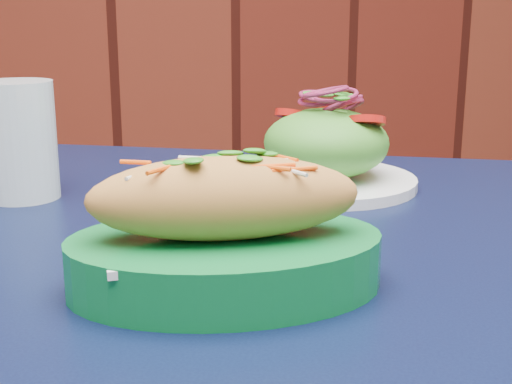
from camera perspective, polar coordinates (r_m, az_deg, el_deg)
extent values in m
cube|color=black|center=(0.64, -0.03, -5.25)|extent=(1.01, 1.01, 0.03)
cube|color=white|center=(0.52, -2.49, -4.00)|extent=(0.18, 0.12, 0.01)
ellipsoid|color=#D48B43|center=(0.51, -2.53, -0.46)|extent=(0.20, 0.07, 0.06)
cylinder|color=white|center=(0.83, 5.55, 0.84)|extent=(0.21, 0.21, 0.01)
ellipsoid|color=#4C992D|center=(0.82, 5.62, 3.92)|extent=(0.14, 0.14, 0.08)
cylinder|color=red|center=(0.80, 8.86, 6.02)|extent=(0.04, 0.04, 0.01)
cylinder|color=red|center=(0.84, 2.97, 6.56)|extent=(0.04, 0.04, 0.01)
cylinder|color=red|center=(0.86, 5.01, 6.73)|extent=(0.04, 0.04, 0.01)
torus|color=maroon|center=(0.81, 5.70, 7.00)|extent=(0.05, 0.05, 0.00)
torus|color=maroon|center=(0.81, 5.71, 7.28)|extent=(0.05, 0.05, 0.00)
torus|color=maroon|center=(0.81, 5.72, 7.56)|extent=(0.05, 0.05, 0.00)
torus|color=maroon|center=(0.81, 5.72, 7.84)|extent=(0.05, 0.05, 0.00)
torus|color=maroon|center=(0.81, 5.73, 8.12)|extent=(0.05, 0.05, 0.00)
torus|color=maroon|center=(0.81, 5.74, 8.40)|extent=(0.05, 0.05, 0.00)
cylinder|color=silver|center=(0.81, -18.39, 3.93)|extent=(0.08, 0.08, 0.13)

